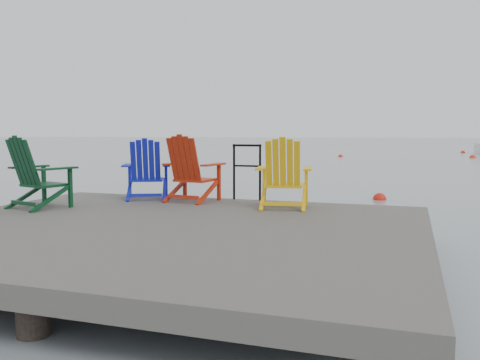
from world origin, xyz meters
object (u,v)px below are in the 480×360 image
(buoy_d, at_px, (463,153))
(chair_yellow, at_px, (284,174))
(chair_green, at_px, (36,173))
(buoy_c, at_px, (473,158))
(buoy_b, at_px, (340,157))
(chair_red, at_px, (191,169))
(chair_blue, at_px, (146,170))
(buoy_a, at_px, (380,200))
(handrail, at_px, (247,166))

(buoy_d, bearing_deg, chair_yellow, -98.56)
(chair_green, height_order, buoy_c, chair_green)
(chair_green, xyz_separation_m, chair_yellow, (3.36, 1.09, -0.01))
(buoy_b, height_order, buoy_c, buoy_c)
(chair_green, xyz_separation_m, chair_red, (1.79, 1.37, 0.01))
(chair_blue, relative_size, buoy_a, 3.02)
(handrail, distance_m, buoy_c, 29.26)
(chair_green, relative_size, chair_red, 0.99)
(buoy_b, bearing_deg, handrail, -85.71)
(chair_blue, bearing_deg, handrail, -8.30)
(buoy_a, relative_size, buoy_c, 0.80)
(buoy_a, height_order, buoy_c, buoy_c)
(buoy_b, relative_size, buoy_d, 0.87)
(handrail, bearing_deg, buoy_c, 77.46)
(buoy_b, relative_size, buoy_c, 0.80)
(handrail, height_order, buoy_d, handrail)
(chair_blue, height_order, buoy_b, chair_blue)
(handrail, relative_size, buoy_d, 2.48)
(chair_yellow, bearing_deg, chair_blue, 163.05)
(chair_blue, relative_size, chair_yellow, 0.97)
(chair_blue, relative_size, buoy_c, 2.43)
(buoy_a, bearing_deg, chair_blue, -123.31)
(buoy_a, bearing_deg, buoy_c, 79.26)
(buoy_c, bearing_deg, chair_green, -106.34)
(buoy_a, bearing_deg, buoy_b, 99.72)
(chair_blue, bearing_deg, buoy_b, 66.14)
(buoy_c, bearing_deg, buoy_d, 88.67)
(chair_yellow, distance_m, buoy_b, 28.19)
(chair_green, height_order, buoy_b, chair_green)
(buoy_c, bearing_deg, buoy_a, -100.74)
(chair_red, bearing_deg, buoy_b, 100.02)
(chair_red, distance_m, chair_yellow, 1.59)
(chair_green, bearing_deg, buoy_b, 105.04)
(chair_green, xyz_separation_m, chair_blue, (1.00, 1.39, -0.02))
(buoy_b, distance_m, buoy_d, 13.41)
(chair_green, xyz_separation_m, buoy_a, (4.39, 6.54, -1.01))
(chair_blue, height_order, buoy_c, chair_blue)
(chair_yellow, xyz_separation_m, buoy_b, (-2.84, 28.03, -1.00))
(chair_blue, distance_m, chair_yellow, 2.38)
(chair_yellow, xyz_separation_m, buoy_a, (1.03, 5.45, -1.00))
(buoy_a, height_order, buoy_d, buoy_d)
(chair_blue, distance_m, buoy_b, 27.75)
(handrail, height_order, buoy_b, handrail)
(chair_blue, distance_m, buoy_c, 30.09)
(chair_green, bearing_deg, chair_blue, 70.30)
(handrail, relative_size, chair_yellow, 0.91)
(handrail, bearing_deg, chair_green, -144.15)
(handrail, height_order, chair_blue, chair_blue)
(chair_green, xyz_separation_m, buoy_d, (9.12, 39.40, -1.01))
(chair_yellow, xyz_separation_m, buoy_d, (5.76, 38.31, -1.00))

